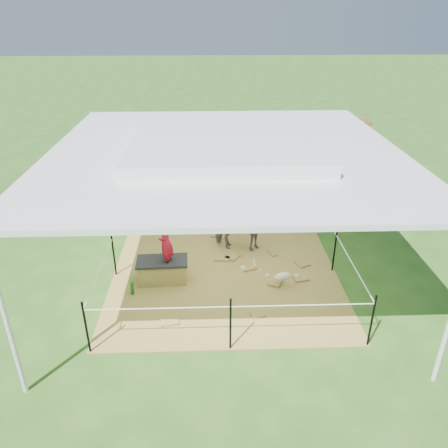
{
  "coord_description": "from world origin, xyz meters",
  "views": [
    {
      "loc": [
        -0.3,
        -7.67,
        4.99
      ],
      "look_at": [
        0.0,
        0.6,
        0.85
      ],
      "focal_mm": 35.0,
      "sensor_mm": 36.0,
      "label": 1
    }
  ],
  "objects_px": {
    "distant_person": "(271,144)",
    "trash_barrel": "(342,158)",
    "green_bottle": "(132,288)",
    "pony": "(241,230)",
    "picnic_table_near": "(260,143)",
    "woman": "(165,237)",
    "picnic_table_far": "(343,131)",
    "straw_bale": "(163,271)",
    "foal": "(283,275)"
  },
  "relations": [
    {
      "from": "woman",
      "to": "picnic_table_near",
      "type": "xyz_separation_m",
      "value": [
        2.79,
        8.44,
        -0.6
      ]
    },
    {
      "from": "picnic_table_near",
      "to": "picnic_table_far",
      "type": "distance_m",
      "value": 3.92
    },
    {
      "from": "pony",
      "to": "picnic_table_near",
      "type": "relative_size",
      "value": 0.6
    },
    {
      "from": "green_bottle",
      "to": "picnic_table_far",
      "type": "relative_size",
      "value": 0.13
    },
    {
      "from": "pony",
      "to": "picnic_table_far",
      "type": "bearing_deg",
      "value": -19.37
    },
    {
      "from": "straw_bale",
      "to": "woman",
      "type": "bearing_deg",
      "value": 0.0
    },
    {
      "from": "straw_bale",
      "to": "pony",
      "type": "bearing_deg",
      "value": 34.79
    },
    {
      "from": "foal",
      "to": "picnic_table_far",
      "type": "distance_m",
      "value": 11.1
    },
    {
      "from": "picnic_table_far",
      "to": "green_bottle",
      "type": "bearing_deg",
      "value": -120.27
    },
    {
      "from": "woman",
      "to": "pony",
      "type": "distance_m",
      "value": 1.99
    },
    {
      "from": "trash_barrel",
      "to": "distant_person",
      "type": "xyz_separation_m",
      "value": [
        -2.17,
        1.56,
        0.05
      ]
    },
    {
      "from": "woman",
      "to": "picnic_table_far",
      "type": "height_order",
      "value": "woman"
    },
    {
      "from": "green_bottle",
      "to": "picnic_table_near",
      "type": "height_order",
      "value": "picnic_table_near"
    },
    {
      "from": "pony",
      "to": "distant_person",
      "type": "distance_m",
      "value": 6.9
    },
    {
      "from": "picnic_table_near",
      "to": "distant_person",
      "type": "relative_size",
      "value": 1.87
    },
    {
      "from": "trash_barrel",
      "to": "foal",
      "type": "bearing_deg",
      "value": -114.48
    },
    {
      "from": "picnic_table_near",
      "to": "distant_person",
      "type": "height_order",
      "value": "distant_person"
    },
    {
      "from": "woman",
      "to": "distant_person",
      "type": "bearing_deg",
      "value": 156.08
    },
    {
      "from": "green_bottle",
      "to": "pony",
      "type": "bearing_deg",
      "value": 35.97
    },
    {
      "from": "woman",
      "to": "foal",
      "type": "distance_m",
      "value": 2.39
    },
    {
      "from": "green_bottle",
      "to": "foal",
      "type": "distance_m",
      "value": 2.92
    },
    {
      "from": "picnic_table_near",
      "to": "picnic_table_far",
      "type": "bearing_deg",
      "value": 9.2
    },
    {
      "from": "woman",
      "to": "picnic_table_far",
      "type": "xyz_separation_m",
      "value": [
        6.37,
        10.02,
        -0.58
      ]
    },
    {
      "from": "green_bottle",
      "to": "picnic_table_far",
      "type": "distance_m",
      "value": 12.61
    },
    {
      "from": "straw_bale",
      "to": "woman",
      "type": "distance_m",
      "value": 0.78
    },
    {
      "from": "trash_barrel",
      "to": "green_bottle",
      "type": "bearing_deg",
      "value": -131.21
    },
    {
      "from": "straw_bale",
      "to": "foal",
      "type": "relative_size",
      "value": 1.0
    },
    {
      "from": "green_bottle",
      "to": "foal",
      "type": "height_order",
      "value": "foal"
    },
    {
      "from": "straw_bale",
      "to": "trash_barrel",
      "type": "xyz_separation_m",
      "value": [
        5.37,
        6.31,
        0.24
      ]
    },
    {
      "from": "distant_person",
      "to": "trash_barrel",
      "type": "bearing_deg",
      "value": 141.32
    },
    {
      "from": "green_bottle",
      "to": "pony",
      "type": "relative_size",
      "value": 0.22
    },
    {
      "from": "pony",
      "to": "picnic_table_far",
      "type": "xyz_separation_m",
      "value": [
        4.82,
        8.87,
        -0.11
      ]
    },
    {
      "from": "straw_bale",
      "to": "trash_barrel",
      "type": "distance_m",
      "value": 8.29
    },
    {
      "from": "green_bottle",
      "to": "picnic_table_near",
      "type": "relative_size",
      "value": 0.13
    },
    {
      "from": "woman",
      "to": "distant_person",
      "type": "height_order",
      "value": "woman"
    },
    {
      "from": "green_bottle",
      "to": "pony",
      "type": "xyz_separation_m",
      "value": [
        2.2,
        1.6,
        0.38
      ]
    },
    {
      "from": "pony",
      "to": "green_bottle",
      "type": "bearing_deg",
      "value": 135.1
    },
    {
      "from": "pony",
      "to": "picnic_table_far",
      "type": "relative_size",
      "value": 0.59
    },
    {
      "from": "pony",
      "to": "trash_barrel",
      "type": "height_order",
      "value": "pony"
    },
    {
      "from": "woman",
      "to": "picnic_table_far",
      "type": "bearing_deg",
      "value": 145.11
    },
    {
      "from": "woman",
      "to": "distant_person",
      "type": "xyz_separation_m",
      "value": [
        3.1,
        7.87,
        -0.48
      ]
    },
    {
      "from": "pony",
      "to": "distant_person",
      "type": "relative_size",
      "value": 1.13
    },
    {
      "from": "pony",
      "to": "trash_barrel",
      "type": "relative_size",
      "value": 1.25
    },
    {
      "from": "foal",
      "to": "trash_barrel",
      "type": "distance_m",
      "value": 7.26
    },
    {
      "from": "straw_bale",
      "to": "pony",
      "type": "xyz_separation_m",
      "value": [
        1.65,
        1.15,
        0.3
      ]
    },
    {
      "from": "woman",
      "to": "green_bottle",
      "type": "relative_size",
      "value": 4.32
    },
    {
      "from": "distant_person",
      "to": "picnic_table_near",
      "type": "bearing_deg",
      "value": -64.36
    },
    {
      "from": "green_bottle",
      "to": "picnic_table_near",
      "type": "distance_m",
      "value": 9.53
    },
    {
      "from": "woman",
      "to": "trash_barrel",
      "type": "distance_m",
      "value": 8.24
    },
    {
      "from": "distant_person",
      "to": "woman",
      "type": "bearing_deg",
      "value": 65.5
    }
  ]
}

